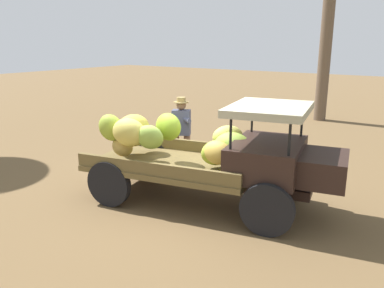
{
  "coord_description": "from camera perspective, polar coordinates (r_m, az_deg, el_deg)",
  "views": [
    {
      "loc": [
        3.82,
        -5.63,
        2.85
      ],
      "look_at": [
        0.08,
        -0.13,
        1.07
      ],
      "focal_mm": 36.2,
      "sensor_mm": 36.0,
      "label": 1
    }
  ],
  "objects": [
    {
      "name": "farmer",
      "position": [
        8.78,
        -1.58,
        2.32
      ],
      "size": [
        0.57,
        0.53,
        1.64
      ],
      "rotation": [
        0.0,
        0.0,
        -1.12
      ],
      "color": "#8F674F",
      "rests_on": "ground"
    },
    {
      "name": "wooden_crate",
      "position": [
        8.78,
        -10.27,
        -2.82
      ],
      "size": [
        0.5,
        0.65,
        0.41
      ],
      "primitive_type": "cube",
      "rotation": [
        0.0,
        0.0,
        1.32
      ],
      "color": "olive",
      "rests_on": "ground"
    },
    {
      "name": "ground_plane",
      "position": [
        7.37,
        0.1,
        -7.77
      ],
      "size": [
        60.0,
        60.0,
        0.0
      ],
      "primitive_type": "plane",
      "color": "brown"
    },
    {
      "name": "truck",
      "position": [
        6.74,
        2.69,
        -1.41
      ],
      "size": [
        4.64,
        2.45,
        1.85
      ],
      "rotation": [
        0.0,
        0.0,
        0.2
      ],
      "color": "black",
      "rests_on": "ground"
    }
  ]
}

